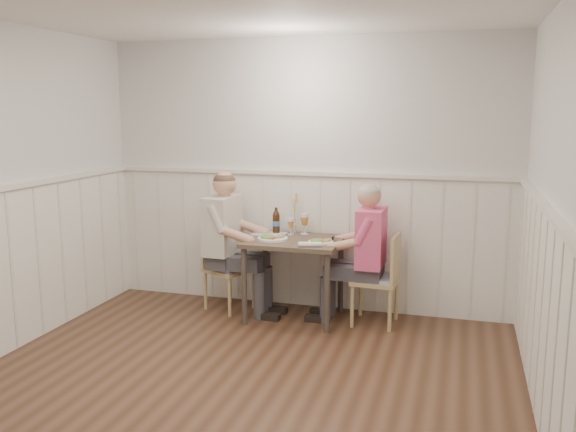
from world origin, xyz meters
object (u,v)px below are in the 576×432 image
Objects in this scene: man_in_pink at (366,265)px; grass_vase at (293,214)px; beer_bottle at (276,222)px; dining_table at (294,250)px; chair_right at (381,276)px; chair_left at (226,264)px; diner_cream at (227,253)px.

man_in_pink is 0.88m from grass_vase.
beer_bottle is at bearing -160.74° from grass_vase.
dining_table is 0.82m from chair_right.
beer_bottle reaches higher than chair_left.
grass_vase is at bearing 106.80° from dining_table.
grass_vase is at bearing 161.97° from man_in_pink.
grass_vase is (0.63, 0.19, 0.49)m from chair_left.
diner_cream is at bearing -59.92° from chair_left.
man_in_pink is at bearing -174.85° from chair_right.
grass_vase is (0.58, 0.28, 0.36)m from diner_cream.
man_in_pink reaches higher than dining_table.
grass_vase is at bearing 16.38° from chair_left.
diner_cream reaches higher than man_in_pink.
dining_table is 3.45× the size of beer_bottle.
grass_vase is (-0.08, 0.28, 0.29)m from dining_table.
man_in_pink is 0.95× the size of diner_cream.
grass_vase reaches higher than beer_bottle.
chair_left is at bearing 172.82° from dining_table.
dining_table is 0.41m from grass_vase.
chair_left is 0.60× the size of diner_cream.
beer_bottle is at bearing 170.36° from chair_right.
grass_vase is (-0.75, 0.24, 0.39)m from man_in_pink.
chair_right reaches higher than dining_table.
dining_table is 0.39m from beer_bottle.
grass_vase is at bearing 19.26° from beer_bottle.
chair_left is (-1.52, 0.04, -0.01)m from chair_right.
dining_table is 2.11× the size of grass_vase.
diner_cream is (0.05, -0.09, 0.13)m from chair_left.
dining_table is 1.03× the size of chair_right.
chair_right is 1.13m from beer_bottle.
diner_cream is at bearing -178.19° from chair_right.
chair_left is 0.65m from beer_bottle.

